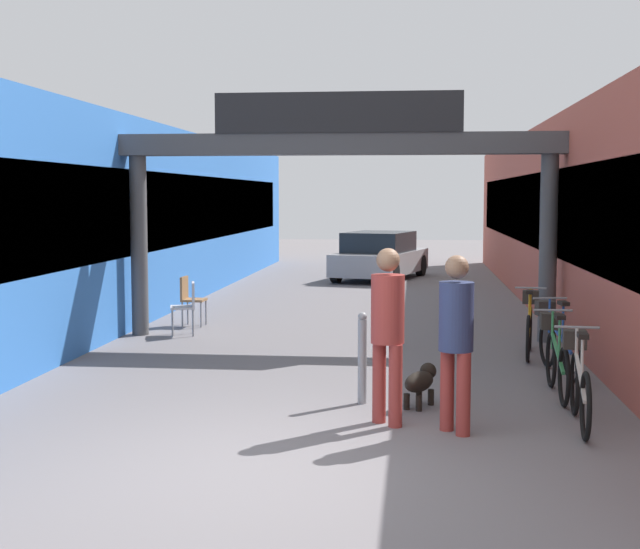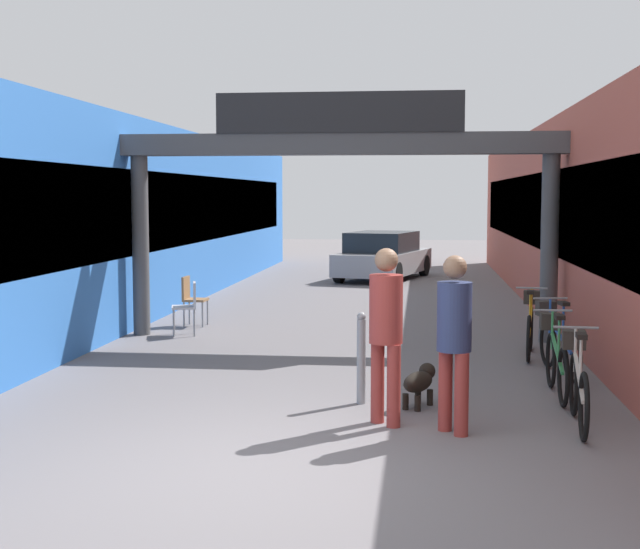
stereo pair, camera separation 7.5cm
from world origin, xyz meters
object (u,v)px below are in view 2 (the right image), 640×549
object	(u,v)px
cafe_chair_wood_farther	(191,296)
pedestrian_with_dog	(386,323)
parked_car_silver	(383,256)
bollard_post_metal	(361,357)
dog_on_leash	(420,381)
bicycle_orange_farthest	(530,326)
bicycle_green_second	(556,358)
bicycle_blue_third	(557,340)
pedestrian_companion	(454,332)
bicycle_silver_nearest	(578,383)
cafe_chair_aluminium_nearer	(189,303)

from	to	relation	value
cafe_chair_wood_farther	pedestrian_with_dog	bearing A→B (deg)	-60.30
parked_car_silver	bollard_post_metal	bearing A→B (deg)	-88.48
dog_on_leash	bicycle_orange_farthest	bearing A→B (deg)	64.83
bicycle_green_second	bicycle_blue_third	xyz separation A→B (m)	(0.21, 1.30, 0.00)
pedestrian_companion	bicycle_silver_nearest	size ratio (longest dim) A/B	1.04
pedestrian_with_dog	cafe_chair_wood_farther	distance (m)	7.58
cafe_chair_aluminium_nearer	parked_car_silver	distance (m)	10.79
bicycle_green_second	bollard_post_metal	bearing A→B (deg)	-162.60
pedestrian_with_dog	dog_on_leash	size ratio (longest dim) A/B	2.78
bicycle_green_second	cafe_chair_wood_farther	bearing A→B (deg)	138.86
bicycle_orange_farthest	dog_on_leash	bearing A→B (deg)	-115.17
dog_on_leash	cafe_chair_aluminium_nearer	distance (m)	6.08
bicycle_silver_nearest	cafe_chair_wood_farther	size ratio (longest dim) A/B	1.90
bicycle_green_second	bicycle_blue_third	bearing A→B (deg)	80.81
dog_on_leash	parked_car_silver	bearing A→B (deg)	93.99
pedestrian_companion	bicycle_orange_farthest	xyz separation A→B (m)	(1.27, 4.50, -0.58)
bicycle_green_second	cafe_chair_aluminium_nearer	size ratio (longest dim) A/B	1.90
parked_car_silver	bicycle_blue_third	bearing A→B (deg)	-77.68
pedestrian_with_dog	bicycle_orange_farthest	size ratio (longest dim) A/B	1.08
bicycle_green_second	parked_car_silver	size ratio (longest dim) A/B	0.39
bicycle_green_second	bicycle_silver_nearest	bearing A→B (deg)	-89.33
bicycle_green_second	pedestrian_with_dog	bearing A→B (deg)	-140.18
dog_on_leash	parked_car_silver	xyz separation A→B (m)	(-1.05, 15.11, 0.36)
bicycle_silver_nearest	bicycle_blue_third	world-z (taller)	same
pedestrian_with_dog	bicycle_silver_nearest	size ratio (longest dim) A/B	1.07
bicycle_silver_nearest	bicycle_green_second	size ratio (longest dim) A/B	1.00
bollard_post_metal	dog_on_leash	bearing A→B (deg)	-6.58
dog_on_leash	bollard_post_metal	xyz separation A→B (m)	(-0.66, 0.08, 0.24)
cafe_chair_wood_farther	parked_car_silver	distance (m)	9.85
bicycle_blue_third	cafe_chair_wood_farther	size ratio (longest dim) A/B	1.88
bicycle_silver_nearest	bicycle_blue_third	bearing A→B (deg)	85.89
bicycle_silver_nearest	bollard_post_metal	size ratio (longest dim) A/B	1.63
bollard_post_metal	bicycle_green_second	bearing A→B (deg)	17.40
pedestrian_with_dog	bicycle_orange_farthest	world-z (taller)	pedestrian_with_dog
dog_on_leash	bicycle_blue_third	size ratio (longest dim) A/B	0.39
dog_on_leash	pedestrian_companion	bearing A→B (deg)	-73.12
dog_on_leash	bicycle_orange_farthest	world-z (taller)	bicycle_orange_farthest
bicycle_silver_nearest	cafe_chair_aluminium_nearer	distance (m)	7.62
bicycle_green_second	parked_car_silver	xyz separation A→B (m)	(-2.64, 14.33, 0.21)
pedestrian_companion	dog_on_leash	bearing A→B (deg)	106.88
pedestrian_companion	cafe_chair_wood_farther	size ratio (longest dim) A/B	1.98
pedestrian_companion	pedestrian_with_dog	bearing A→B (deg)	159.62
cafe_chair_wood_farther	bicycle_orange_farthest	bearing A→B (deg)	-22.20
bicycle_silver_nearest	cafe_chair_aluminium_nearer	bearing A→B (deg)	135.84
bicycle_blue_third	cafe_chair_aluminium_nearer	xyz separation A→B (m)	(-5.66, 2.61, 0.10)
bollard_post_metal	parked_car_silver	bearing A→B (deg)	91.52
pedestrian_with_dog	bollard_post_metal	world-z (taller)	pedestrian_with_dog
bicycle_blue_third	bollard_post_metal	world-z (taller)	bollard_post_metal
pedestrian_companion	bicycle_green_second	world-z (taller)	pedestrian_companion
cafe_chair_aluminium_nearer	bollard_post_metal	bearing A→B (deg)	-55.18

